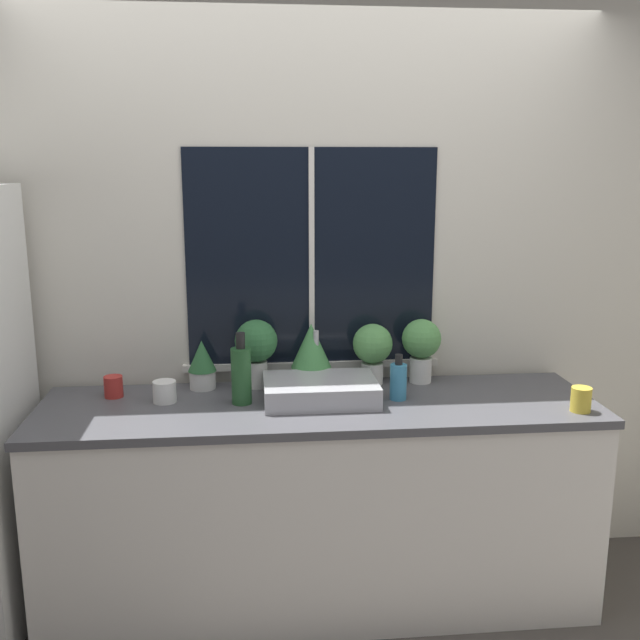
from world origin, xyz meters
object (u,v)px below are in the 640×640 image
sink (320,390)px  potted_plant_right (373,348)px  bottle_tall (241,374)px  potted_plant_center (311,350)px  mug_yellow (581,399)px  potted_plant_left (256,345)px  mug_red (113,387)px  soap_bottle (398,381)px  potted_plant_far_left (202,364)px  mug_white (165,392)px  potted_plant_far_right (421,344)px

sink → potted_plant_right: potted_plant_right is taller
sink → bottle_tall: 0.33m
potted_plant_center → bottle_tall: 0.37m
mug_yellow → bottle_tall: bearing=170.3°
potted_plant_left → potted_plant_center: bearing=-0.0°
mug_yellow → mug_red: bearing=169.1°
bottle_tall → soap_bottle: bearing=-1.1°
sink → potted_plant_center: potted_plant_center is taller
potted_plant_far_left → mug_white: (-0.14, -0.17, -0.07)m
sink → potted_plant_right: 0.35m
sink → potted_plant_center: bearing=95.3°
potted_plant_left → soap_bottle: potted_plant_left is taller
sink → bottle_tall: size_ratio=1.56×
soap_bottle → potted_plant_left: bearing=158.8°
potted_plant_left → potted_plant_far_right: bearing=0.0°
soap_bottle → mug_white: size_ratio=2.02×
soap_bottle → mug_red: (-1.19, 0.15, -0.04)m
sink → mug_white: size_ratio=4.88×
soap_bottle → mug_yellow: (0.69, -0.22, -0.03)m
potted_plant_right → mug_red: size_ratio=3.01×
sink → potted_plant_far_left: sink is taller
potted_plant_center → soap_bottle: 0.42m
potted_plant_center → potted_plant_right: size_ratio=1.03×
potted_plant_far_left → soap_bottle: bearing=-15.5°
potted_plant_right → mug_red: bearing=-175.9°
potted_plant_center → bottle_tall: (-0.30, -0.22, -0.04)m
bottle_tall → potted_plant_left: bearing=73.4°
bottle_tall → potted_plant_center: bearing=35.2°
potted_plant_far_left → bottle_tall: (0.17, -0.22, 0.01)m
potted_plant_far_left → potted_plant_center: potted_plant_center is taller
potted_plant_right → soap_bottle: 0.25m
potted_plant_far_left → potted_plant_center: bearing=-0.0°
potted_plant_left → potted_plant_center: 0.24m
potted_plant_center → mug_red: bearing=-174.5°
sink → mug_white: sink is taller
sink → soap_bottle: size_ratio=2.42×
potted_plant_center → potted_plant_far_right: (0.49, 0.00, 0.01)m
potted_plant_right → potted_plant_far_right: bearing=0.0°
bottle_tall → potted_plant_far_right: bearing=15.1°
soap_bottle → mug_red: 1.20m
soap_bottle → sink: bearing=177.1°
potted_plant_left → bottle_tall: potted_plant_left is taller
mug_red → sink: bearing=-8.6°
soap_bottle → mug_red: soap_bottle is taller
potted_plant_far_right → mug_red: 1.35m
potted_plant_left → potted_plant_far_left: bearing=180.0°
potted_plant_center → bottle_tall: size_ratio=0.94×
sink → mug_yellow: sink is taller
potted_plant_far_right → sink: bearing=-156.0°
sink → bottle_tall: bottle_tall is taller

